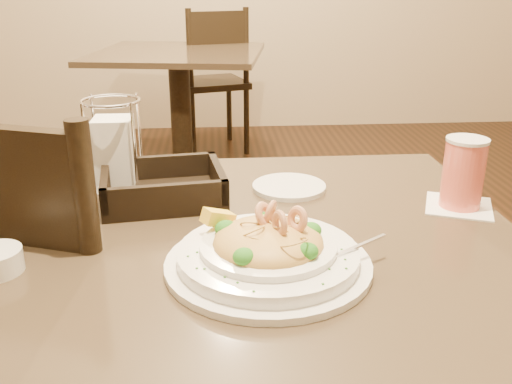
{
  "coord_description": "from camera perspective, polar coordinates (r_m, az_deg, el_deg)",
  "views": [
    {
      "loc": [
        -0.06,
        -0.83,
        1.13
      ],
      "look_at": [
        0.0,
        0.02,
        0.8
      ],
      "focal_mm": 40.0,
      "sensor_mm": 36.0,
      "label": 1
    }
  ],
  "objects": [
    {
      "name": "main_table",
      "position": [
        1.05,
        0.09,
        -16.21
      ],
      "size": [
        0.9,
        0.9,
        0.72
      ],
      "color": "black",
      "rests_on": "ground"
    },
    {
      "name": "background_table",
      "position": [
        3.32,
        -7.62,
        9.92
      ],
      "size": [
        1.03,
        1.03,
        0.72
      ],
      "rotation": [
        0.0,
        0.0,
        -0.16
      ],
      "color": "black",
      "rests_on": "ground"
    },
    {
      "name": "dining_chair_near",
      "position": [
        1.23,
        -19.25,
        -11.05
      ],
      "size": [
        0.54,
        0.54,
        0.93
      ],
      "rotation": [
        0.0,
        0.0,
        2.79
      ],
      "color": "black",
      "rests_on": "ground"
    },
    {
      "name": "dining_chair_far",
      "position": [
        3.75,
        -4.32,
        11.4
      ],
      "size": [
        0.52,
        0.52,
        0.93
      ],
      "rotation": [
        0.0,
        0.0,
        3.43
      ],
      "color": "black",
      "rests_on": "ground"
    },
    {
      "name": "pasta_bowl",
      "position": [
        0.84,
        1.21,
        -5.9
      ],
      "size": [
        0.33,
        0.31,
        0.1
      ],
      "rotation": [
        0.0,
        0.0,
        0.38
      ],
      "color": "white",
      "rests_on": "main_table"
    },
    {
      "name": "drink_glass",
      "position": [
        1.11,
        20.02,
        1.73
      ],
      "size": [
        0.15,
        0.15,
        0.13
      ],
      "rotation": [
        0.0,
        0.0,
        -0.38
      ],
      "color": "white",
      "rests_on": "main_table"
    },
    {
      "name": "bread_basket",
      "position": [
        1.1,
        -9.25,
        0.25
      ],
      "size": [
        0.25,
        0.21,
        0.06
      ],
      "rotation": [
        0.0,
        0.0,
        0.14
      ],
      "color": "black",
      "rests_on": "main_table"
    },
    {
      "name": "napkin_caddy",
      "position": [
        1.16,
        -13.93,
        4.0
      ],
      "size": [
        0.12,
        0.12,
        0.18
      ],
      "rotation": [
        0.0,
        0.0,
        0.17
      ],
      "color": "silver",
      "rests_on": "main_table"
    },
    {
      "name": "side_plate",
      "position": [
        1.15,
        3.32,
        0.52
      ],
      "size": [
        0.16,
        0.16,
        0.01
      ],
      "primitive_type": "cylinder",
      "rotation": [
        0.0,
        0.0,
        -0.08
      ],
      "color": "white",
      "rests_on": "main_table"
    }
  ]
}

